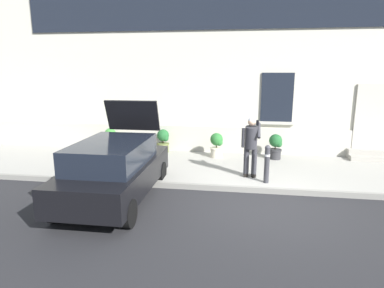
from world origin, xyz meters
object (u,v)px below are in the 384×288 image
at_px(bollard_near_person, 267,163).
at_px(planter_terracotta, 111,139).
at_px(hatchback_car_black, 115,169).
at_px(person_on_phone, 251,143).
at_px(planter_olive, 163,140).
at_px(bollard_far_left, 146,158).
at_px(planter_charcoal, 276,146).
at_px(planter_cream, 217,145).

relative_size(bollard_near_person, planter_terracotta, 1.22).
relative_size(hatchback_car_black, person_on_phone, 2.33).
distance_m(person_on_phone, planter_terracotta, 5.70).
relative_size(planter_terracotta, planter_olive, 1.00).
bearing_deg(planter_olive, bollard_near_person, -39.12).
distance_m(bollard_far_left, planter_charcoal, 4.59).
bearing_deg(bollard_near_person, planter_charcoal, 79.80).
bearing_deg(planter_terracotta, bollard_near_person, -26.79).
relative_size(bollard_far_left, person_on_phone, 0.60).
relative_size(bollard_near_person, planter_olive, 1.22).
relative_size(planter_olive, planter_charcoal, 1.00).
bearing_deg(hatchback_car_black, bollard_far_left, 75.18).
distance_m(planter_olive, planter_cream, 2.05).
height_order(bollard_near_person, planter_cream, bollard_near_person).
bearing_deg(planter_charcoal, bollard_far_left, -146.06).
distance_m(hatchback_car_black, bollard_far_left, 1.47).
height_order(bollard_far_left, person_on_phone, person_on_phone).
bearing_deg(bollard_far_left, planter_charcoal, 33.94).
distance_m(planter_olive, planter_charcoal, 4.03).
xyz_separation_m(bollard_far_left, planter_cream, (1.80, 2.47, -0.11)).
relative_size(planter_terracotta, planter_charcoal, 1.00).
height_order(bollard_near_person, planter_terracotta, bollard_near_person).
xyz_separation_m(bollard_near_person, person_on_phone, (-0.43, 0.39, 0.44)).
bearing_deg(planter_terracotta, person_on_phone, -25.23).
bearing_deg(planter_cream, bollard_near_person, -57.94).
height_order(bollard_far_left, planter_olive, bollard_far_left).
bearing_deg(planter_olive, planter_charcoal, -4.70).
bearing_deg(hatchback_car_black, planter_cream, 60.82).
bearing_deg(person_on_phone, planter_cream, 122.80).
xyz_separation_m(bollard_near_person, planter_charcoal, (0.46, 2.56, -0.11)).
relative_size(hatchback_car_black, planter_terracotta, 4.74).
relative_size(person_on_phone, planter_cream, 2.03).
xyz_separation_m(hatchback_car_black, person_on_phone, (3.29, 1.81, 0.35)).
height_order(person_on_phone, planter_charcoal, person_on_phone).
relative_size(hatchback_car_black, planter_charcoal, 4.74).
bearing_deg(person_on_phone, hatchback_car_black, -146.51).
height_order(hatchback_car_black, planter_olive, hatchback_car_black).
xyz_separation_m(hatchback_car_black, planter_charcoal, (4.18, 3.98, -0.19)).
distance_m(planter_terracotta, planter_charcoal, 6.04).
xyz_separation_m(person_on_phone, planter_terracotta, (-5.13, 2.42, -0.54)).
xyz_separation_m(planter_olive, planter_charcoal, (4.02, -0.33, 0.00)).
bearing_deg(hatchback_car_black, person_on_phone, 28.87).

